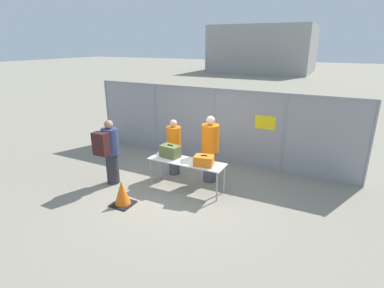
{
  "coord_description": "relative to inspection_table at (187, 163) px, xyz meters",
  "views": [
    {
      "loc": [
        3.56,
        -6.27,
        3.67
      ],
      "look_at": [
        0.06,
        0.63,
        1.05
      ],
      "focal_mm": 28.0,
      "sensor_mm": 36.0,
      "label": 1
    }
  ],
  "objects": [
    {
      "name": "ground_plane",
      "position": [
        -0.21,
        -0.03,
        -0.73
      ],
      "size": [
        120.0,
        120.0,
        0.0
      ],
      "primitive_type": "plane",
      "color": "gray"
    },
    {
      "name": "fence_section",
      "position": [
        -0.2,
        2.23,
        0.5
      ],
      "size": [
        8.82,
        0.07,
        2.36
      ],
      "color": "gray",
      "rests_on": "ground_plane"
    },
    {
      "name": "inspection_table",
      "position": [
        0.0,
        0.0,
        0.0
      ],
      "size": [
        2.03,
        0.61,
        0.79
      ],
      "color": "silver",
      "rests_on": "ground_plane"
    },
    {
      "name": "suitcase_olive",
      "position": [
        -0.52,
        0.07,
        0.23
      ],
      "size": [
        0.55,
        0.38,
        0.34
      ],
      "color": "#566033",
      "rests_on": "inspection_table"
    },
    {
      "name": "suitcase_orange",
      "position": [
        0.51,
        -0.05,
        0.19
      ],
      "size": [
        0.52,
        0.42,
        0.27
      ],
      "color": "orange",
      "rests_on": "inspection_table"
    },
    {
      "name": "traveler_hooded",
      "position": [
        -1.98,
        -0.64,
        0.25
      ],
      "size": [
        0.44,
        0.68,
        1.78
      ],
      "rotation": [
        0.0,
        0.0,
        0.3
      ],
      "color": "#2D2D33",
      "rests_on": "ground_plane"
    },
    {
      "name": "security_worker_near",
      "position": [
        0.34,
        0.72,
        0.24
      ],
      "size": [
        0.46,
        0.46,
        1.86
      ],
      "rotation": [
        0.0,
        0.0,
        3.32
      ],
      "color": "#4C4C51",
      "rests_on": "ground_plane"
    },
    {
      "name": "security_worker_far",
      "position": [
        -0.78,
        0.7,
        0.12
      ],
      "size": [
        0.41,
        0.41,
        1.64
      ],
      "rotation": [
        0.0,
        0.0,
        2.95
      ],
      "color": "#4C4C51",
      "rests_on": "ground_plane"
    },
    {
      "name": "utility_trailer",
      "position": [
        1.27,
        4.19,
        -0.34
      ],
      "size": [
        3.96,
        1.96,
        0.66
      ],
      "color": "#B2B2B7",
      "rests_on": "ground_plane"
    },
    {
      "name": "distant_hangar",
      "position": [
        -6.87,
        34.44,
        2.16
      ],
      "size": [
        12.43,
        9.2,
        5.78
      ],
      "color": "#999993",
      "rests_on": "ground_plane"
    },
    {
      "name": "traffic_cone",
      "position": [
        -0.98,
        -1.41,
        -0.44
      ],
      "size": [
        0.49,
        0.49,
        0.62
      ],
      "color": "black",
      "rests_on": "ground_plane"
    }
  ]
}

